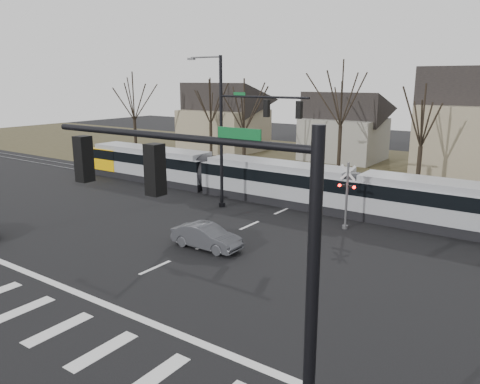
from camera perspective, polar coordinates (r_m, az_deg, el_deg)
The scene contains 14 objects.
ground at distance 21.52m, azimuth -14.14°, elevation -10.62°, with size 140.00×140.00×0.00m, color black.
grass_verge at distance 47.89m, azimuth 16.03°, elevation 2.62°, with size 140.00×28.00×0.01m, color #38331E.
crosswalk at distance 19.45m, azimuth -23.30°, elevation -14.07°, with size 27.00×2.60×0.01m.
stop_line at distance 20.52m, azimuth -18.00°, elevation -12.11°, with size 28.00×0.35×0.01m, color silver.
lane_dashes at distance 33.50m, azimuth 6.89°, elevation -1.51°, with size 0.18×30.00×0.01m.
rail_pair at distance 33.32m, azimuth 6.73°, elevation -1.55°, with size 90.00×1.52×0.06m.
tram at distance 34.00m, azimuth 4.27°, elevation 1.48°, with size 37.99×2.82×2.88m.
sedan at distance 24.70m, azimuth -4.09°, elevation -5.43°, with size 3.92×1.42×1.28m, color #404146.
signal_pole_near_right at distance 9.01m, azimuth -2.14°, elevation -9.35°, with size 6.72×0.44×8.00m.
signal_pole_far at distance 30.77m, azimuth 0.07°, elevation 8.04°, with size 9.28×0.44×10.20m.
rail_crossing_signal at distance 28.17m, azimuth 12.86°, elevation -0.71°, with size 1.08×0.36×4.00m.
tree_row at distance 40.94m, azimuth 16.33°, elevation 7.90°, with size 59.20×7.20×10.00m.
house_a at distance 58.52m, azimuth -2.01°, elevation 9.45°, with size 9.72×8.64×8.60m.
house_b at distance 52.82m, azimuth 12.60°, elevation 8.15°, with size 8.64×7.56×7.65m.
Camera 1 is at (15.15, -12.60, 8.67)m, focal length 35.00 mm.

